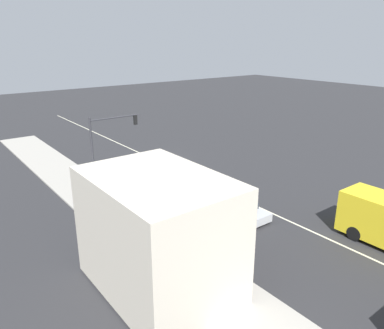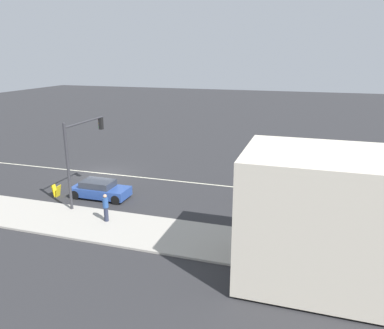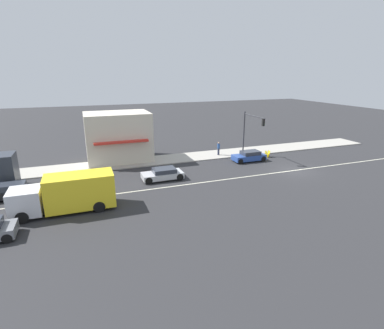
{
  "view_description": "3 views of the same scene",
  "coord_description": "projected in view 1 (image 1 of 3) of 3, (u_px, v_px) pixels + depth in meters",
  "views": [
    {
      "loc": [
        19.12,
        30.9,
        11.71
      ],
      "look_at": [
        0.47,
        6.54,
        1.43
      ],
      "focal_mm": 35.0,
      "sensor_mm": 36.0,
      "label": 1
    },
    {
      "loc": [
        26.53,
        16.18,
        9.71
      ],
      "look_at": [
        -1.14,
        7.47,
        1.14
      ],
      "focal_mm": 35.0,
      "sensor_mm": 36.0,
      "label": 2
    },
    {
      "loc": [
        -25.57,
        21.4,
        10.34
      ],
      "look_at": [
        0.25,
        11.85,
        1.89
      ],
      "focal_mm": 28.0,
      "sensor_mm": 36.0,
      "label": 3
    }
  ],
  "objects": [
    {
      "name": "lane_marking_center",
      "position": [
        157.0,
        161.0,
        38.0
      ],
      "size": [
        0.16,
        60.0,
        0.01
      ],
      "primitive_type": "cube",
      "color": "beige",
      "rests_on": "ground"
    },
    {
      "name": "ground_plane",
      "position": [
        304.0,
        228.0,
        24.45
      ],
      "size": [
        160.0,
        160.0,
        0.0
      ],
      "primitive_type": "plane",
      "color": "#2B2B2D"
    },
    {
      "name": "building_corner_store",
      "position": [
        158.0,
        233.0,
        17.69
      ],
      "size": [
        5.92,
        7.52,
        5.74
      ],
      "color": "beige",
      "rests_on": "sidewalk_right"
    },
    {
      "name": "sedan_silver",
      "position": [
        240.0,
        209.0,
        25.81
      ],
      "size": [
        1.91,
        4.08,
        1.17
      ],
      "color": "#B7BABF",
      "rests_on": "ground"
    },
    {
      "name": "pedestrian",
      "position": [
        99.0,
        185.0,
        28.92
      ],
      "size": [
        0.34,
        0.34,
        1.7
      ],
      "color": "#282D42",
      "rests_on": "sidewalk_right"
    },
    {
      "name": "coupe_blue",
      "position": [
        125.0,
        172.0,
        32.93
      ],
      "size": [
        1.76,
        3.99,
        1.25
      ],
      "color": "#284793",
      "rests_on": "ground"
    },
    {
      "name": "sidewalk_right",
      "position": [
        202.0,
        282.0,
        18.87
      ],
      "size": [
        4.0,
        73.0,
        0.12
      ],
      "primitive_type": "cube",
      "color": "#A8A399",
      "rests_on": "ground"
    },
    {
      "name": "traffic_signal_main",
      "position": [
        107.0,
        136.0,
        31.68
      ],
      "size": [
        4.59,
        0.34,
        5.6
      ],
      "color": "#333338",
      "rests_on": "sidewalk_right"
    },
    {
      "name": "warning_aframe_sign",
      "position": [
        102.0,
        167.0,
        34.92
      ],
      "size": [
        0.45,
        0.53,
        0.84
      ],
      "color": "yellow",
      "rests_on": "ground"
    }
  ]
}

